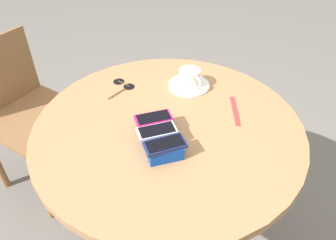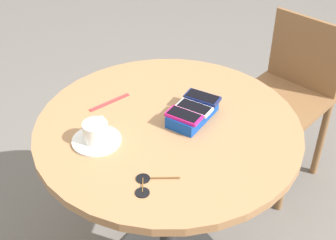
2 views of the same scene
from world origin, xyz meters
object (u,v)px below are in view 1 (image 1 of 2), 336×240
round_table (168,157)px  phone_magenta (154,118)px  phone_navy (165,145)px  phone_white (157,131)px  sunglasses (123,85)px  coffee_cup (190,77)px  phone_box (159,137)px  saucer (189,85)px  chair_near_window (28,115)px  lanyard_strap (235,111)px

round_table → phone_magenta: bearing=100.5°
phone_navy → phone_white: size_ratio=1.00×
round_table → sunglasses: bearing=15.0°
phone_navy → coffee_cup: (0.32, -0.23, -0.01)m
phone_box → phone_white: (0.00, 0.01, 0.03)m
round_table → saucer: (0.19, -0.16, 0.16)m
coffee_cup → chair_near_window: (0.51, 0.66, -0.37)m
phone_magenta → saucer: phone_magenta is taller
phone_white → coffee_cup: 0.34m
lanyard_strap → sunglasses: bearing=46.9°
phone_box → saucer: phone_box is taller
phone_navy → coffee_cup: size_ratio=1.12×
coffee_cup → lanyard_strap: size_ratio=0.67×
lanyard_strap → phone_magenta: bearing=88.5°
phone_box → chair_near_window: chair_near_window is taller
phone_white → sunglasses: phone_white is taller
phone_white → phone_magenta: phone_magenta is taller
phone_magenta → phone_box: bearing=176.2°
phone_box → sunglasses: size_ratio=1.58×
round_table → lanyard_strap: size_ratio=5.48×
phone_white → coffee_cup: (0.26, -0.23, -0.01)m
phone_box → saucer: bearing=-40.5°
phone_box → phone_navy: (-0.07, 0.01, 0.03)m
round_table → phone_box: size_ratio=4.57×
phone_white → lanyard_strap: 0.32m
phone_white → phone_magenta: bearing=-9.6°
round_table → phone_magenta: (-0.01, 0.05, 0.21)m
phone_magenta → sunglasses: 0.30m
lanyard_strap → chair_near_window: bearing=46.4°
phone_box → sunglasses: phone_box is taller
saucer → phone_navy: bearing=145.1°
lanyard_strap → phone_box: bearing=99.8°
phone_navy → coffee_cup: coffee_cup is taller
phone_box → coffee_cup: coffee_cup is taller
round_table → sunglasses: size_ratio=7.23×
phone_navy → phone_magenta: size_ratio=1.02×
phone_box → lanyard_strap: 0.31m
saucer → lanyard_strap: 0.22m
coffee_cup → sunglasses: (0.10, 0.24, -0.04)m
round_table → chair_near_window: chair_near_window is taller
round_table → phone_white: 0.23m
round_table → phone_magenta: 0.22m
round_table → lanyard_strap: lanyard_strap is taller
chair_near_window → phone_box: bearing=-150.1°
saucer → sunglasses: 0.26m
phone_magenta → saucer: size_ratio=0.75×
saucer → chair_near_window: 0.90m
saucer → lanyard_strap: bearing=-157.3°
coffee_cup → lanyard_strap: 0.23m
phone_navy → saucer: (0.33, -0.23, -0.05)m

